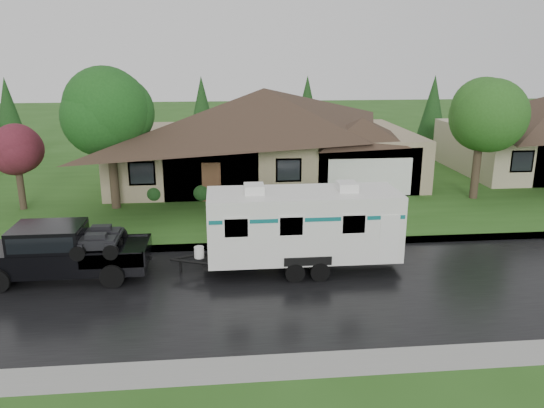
{
  "coord_description": "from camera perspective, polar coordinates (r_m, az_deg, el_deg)",
  "views": [
    {
      "loc": [
        -0.73,
        -18.57,
        7.89
      ],
      "look_at": [
        1.31,
        2.0,
        1.92
      ],
      "focal_mm": 35.0,
      "sensor_mm": 36.0,
      "label": 1
    }
  ],
  "objects": [
    {
      "name": "tree_red",
      "position": [
        29.23,
        -25.82,
        5.12
      ],
      "size": [
        2.6,
        2.6,
        4.3
      ],
      "color": "#382B1E",
      "rests_on": "lawn"
    },
    {
      "name": "tree_right_green",
      "position": [
        30.31,
        21.64,
        8.82
      ],
      "size": [
        3.9,
        3.9,
        6.46
      ],
      "color": "#382B1E",
      "rests_on": "lawn"
    },
    {
      "name": "ground",
      "position": [
        20.19,
        -3.16,
        -6.92
      ],
      "size": [
        140.0,
        140.0,
        0.0
      ],
      "primitive_type": "plane",
      "color": "#2A561A",
      "rests_on": "ground"
    },
    {
      "name": "curb",
      "position": [
        22.25,
        -3.43,
        -4.49
      ],
      "size": [
        140.0,
        0.5,
        0.15
      ],
      "primitive_type": "cube",
      "color": "gray",
      "rests_on": "ground"
    },
    {
      "name": "lawn",
      "position": [
        34.47,
        -4.3,
        2.96
      ],
      "size": [
        140.0,
        26.0,
        0.15
      ],
      "primitive_type": "cube",
      "color": "#2A561A",
      "rests_on": "ground"
    },
    {
      "name": "shrub_row",
      "position": [
        28.92,
        -0.06,
        1.61
      ],
      "size": [
        13.6,
        1.0,
        1.0
      ],
      "color": "#143814",
      "rests_on": "lawn"
    },
    {
      "name": "road",
      "position": [
        18.36,
        -2.86,
        -9.34
      ],
      "size": [
        140.0,
        8.0,
        0.01
      ],
      "primitive_type": "cube",
      "color": "black",
      "rests_on": "ground"
    },
    {
      "name": "pickup_truck",
      "position": [
        20.43,
        -21.98,
        -4.62
      ],
      "size": [
        5.99,
        2.28,
        2.0
      ],
      "color": "black",
      "rests_on": "ground"
    },
    {
      "name": "tree_left_green",
      "position": [
        27.48,
        -17.19,
        9.33
      ],
      "size": [
        4.21,
        4.21,
        6.96
      ],
      "color": "#382B1E",
      "rests_on": "lawn"
    },
    {
      "name": "house_main",
      "position": [
        32.83,
        -0.33,
        8.59
      ],
      "size": [
        19.44,
        10.8,
        6.9
      ],
      "color": "gray",
      "rests_on": "lawn"
    },
    {
      "name": "travel_trailer",
      "position": [
        19.57,
        3.35,
        -2.18
      ],
      "size": [
        7.39,
        2.6,
        3.31
      ],
      "color": "white",
      "rests_on": "ground"
    }
  ]
}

